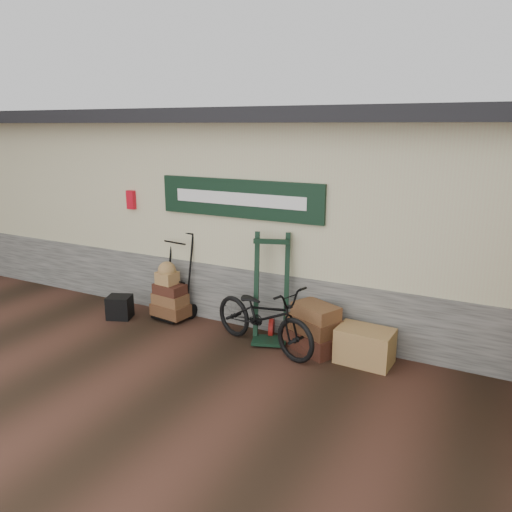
% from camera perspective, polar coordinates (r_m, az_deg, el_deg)
% --- Properties ---
extents(ground, '(80.00, 80.00, 0.00)m').
position_cam_1_polar(ground, '(6.80, -3.64, -11.20)').
color(ground, black).
rests_on(ground, ground).
extents(station_building, '(14.40, 4.10, 3.20)m').
position_cam_1_polar(station_building, '(8.67, 5.58, 5.70)').
color(station_building, '#4C4C47').
rests_on(station_building, ground).
extents(porter_trolley, '(0.75, 0.60, 1.38)m').
position_cam_1_polar(porter_trolley, '(7.93, -9.11, -2.13)').
color(porter_trolley, black).
rests_on(porter_trolley, ground).
extents(green_barrow, '(0.68, 0.62, 1.54)m').
position_cam_1_polar(green_barrow, '(6.95, 1.73, -3.74)').
color(green_barrow, black).
rests_on(green_barrow, ground).
extents(suitcase_stack, '(0.88, 0.74, 0.66)m').
position_cam_1_polar(suitcase_stack, '(6.85, 6.62, -8.01)').
color(suitcase_stack, '#3A1D12').
rests_on(suitcase_stack, ground).
extents(wicker_hamper, '(0.72, 0.49, 0.46)m').
position_cam_1_polar(wicker_hamper, '(6.64, 12.32, -9.99)').
color(wicker_hamper, '#9C623E').
rests_on(wicker_hamper, ground).
extents(black_trunk, '(0.45, 0.42, 0.36)m').
position_cam_1_polar(black_trunk, '(8.21, -15.31, -5.65)').
color(black_trunk, black).
rests_on(black_trunk, ground).
extents(bicycle, '(1.12, 1.88, 1.03)m').
position_cam_1_polar(bicycle, '(6.78, 0.88, -6.47)').
color(bicycle, black).
rests_on(bicycle, ground).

